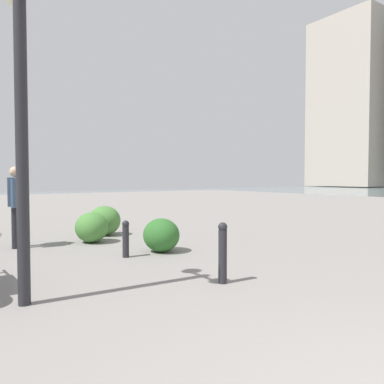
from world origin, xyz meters
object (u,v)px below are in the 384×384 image
(pedestrian, at_px, (15,201))
(bollard_near, at_px, (223,252))
(lamppost, at_px, (21,82))
(bollard_mid, at_px, (126,238))

(pedestrian, height_order, bollard_near, pedestrian)
(lamppost, relative_size, pedestrian, 2.23)
(pedestrian, relative_size, bollard_mid, 2.49)
(pedestrian, bearing_deg, bollard_near, -157.53)
(pedestrian, bearing_deg, lamppost, 171.60)
(pedestrian, bearing_deg, bollard_mid, -145.73)
(lamppost, relative_size, bollard_mid, 5.55)
(bollard_near, bearing_deg, bollard_mid, 9.30)
(lamppost, bearing_deg, bollard_near, -104.07)
(bollard_near, height_order, bollard_mid, bollard_near)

